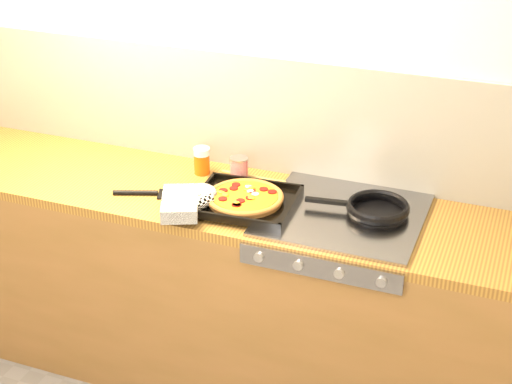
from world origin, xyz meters
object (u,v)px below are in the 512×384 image
at_px(frying_pan, 376,209).
at_px(tomato_can, 239,170).
at_px(pizza_on_tray, 227,199).
at_px(juice_glass, 202,161).

xyz_separation_m(frying_pan, tomato_can, (-0.60, 0.10, 0.02)).
bearing_deg(pizza_on_tray, tomato_can, 101.73).
distance_m(tomato_can, juice_glass, 0.18).
bearing_deg(juice_glass, tomato_can, -4.98).
xyz_separation_m(pizza_on_tray, tomato_can, (-0.05, 0.24, 0.01)).
relative_size(pizza_on_tray, tomato_can, 4.79).
height_order(tomato_can, juice_glass, juice_glass).
relative_size(pizza_on_tray, juice_glass, 4.44).
bearing_deg(tomato_can, juice_glass, 175.02).
height_order(pizza_on_tray, frying_pan, pizza_on_tray).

